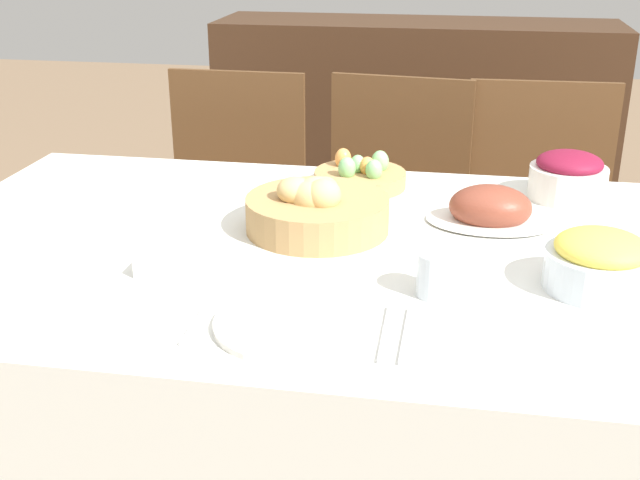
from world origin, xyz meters
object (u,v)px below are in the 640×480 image
object	(u,v)px
bread_basket	(317,209)
sideboard	(413,139)
chair_far_left	(229,214)
knife	(386,333)
drinking_cup	(438,274)
chair_far_center	(389,224)
dinner_plate	(291,324)
beet_salad_bowl	(568,176)
chair_far_right	(536,233)
pineapple_bowl	(600,262)
spoon	(407,335)
butter_dish	(173,264)
ham_platter	(490,210)
egg_basket	(360,176)
fork	(200,317)

from	to	relation	value
bread_basket	sideboard	bearing A→B (deg)	87.64
chair_far_left	sideboard	size ratio (longest dim) A/B	0.57
knife	drinking_cup	xyz separation A→B (m)	(0.07, 0.15, 0.03)
chair_far_center	dinner_plate	world-z (taller)	chair_far_center
chair_far_center	beet_salad_bowl	size ratio (longest dim) A/B	5.46
bread_basket	dinner_plate	xyz separation A→B (m)	(0.03, -0.39, -0.04)
chair_far_right	drinking_cup	size ratio (longest dim) A/B	12.31
chair_far_center	pineapple_bowl	bearing A→B (deg)	-59.40
chair_far_center	knife	size ratio (longest dim) A/B	5.32
knife	spoon	bearing A→B (deg)	-0.49
dinner_plate	spoon	xyz separation A→B (m)	(0.17, 0.00, -0.00)
butter_dish	ham_platter	bearing A→B (deg)	32.01
sideboard	knife	world-z (taller)	sideboard
knife	spoon	size ratio (longest dim) A/B	1.00
spoon	butter_dish	size ratio (longest dim) A/B	1.45
bread_basket	ham_platter	size ratio (longest dim) A/B	1.11
pineapple_bowl	dinner_plate	xyz separation A→B (m)	(-0.46, -0.22, -0.04)
chair_far_right	knife	bearing A→B (deg)	-106.93
beet_salad_bowl	drinking_cup	xyz separation A→B (m)	(-0.25, -0.53, -0.01)
egg_basket	chair_far_center	bearing A→B (deg)	86.98
chair_far_left	beet_salad_bowl	world-z (taller)	chair_far_left
chair_far_left	pineapple_bowl	size ratio (longest dim) A/B	5.10
chair_far_left	egg_basket	xyz separation A→B (m)	(0.46, -0.50, 0.30)
ham_platter	knife	size ratio (longest dim) A/B	1.47
fork	spoon	xyz separation A→B (m)	(0.31, 0.00, 0.00)
bread_basket	ham_platter	xyz separation A→B (m)	(0.33, 0.10, -0.02)
chair_far_center	ham_platter	distance (m)	0.79
pineapple_bowl	ham_platter	bearing A→B (deg)	121.43
chair_far_center	chair_far_left	world-z (taller)	same
chair_far_right	chair_far_center	bearing A→B (deg)	178.58
chair_far_left	beet_salad_bowl	size ratio (longest dim) A/B	5.46
ham_platter	beet_salad_bowl	xyz separation A→B (m)	(0.17, 0.18, 0.02)
ham_platter	dinner_plate	size ratio (longest dim) A/B	1.08
beet_salad_bowl	chair_far_left	bearing A→B (deg)	151.18
chair_far_center	beet_salad_bowl	xyz separation A→B (m)	(0.42, -0.50, 0.33)
ham_platter	butter_dish	distance (m)	0.63
sideboard	drinking_cup	xyz separation A→B (m)	(0.17, -2.05, 0.33)
ham_platter	knife	bearing A→B (deg)	-107.71
chair_far_right	fork	xyz separation A→B (m)	(-0.60, -1.17, 0.28)
dinner_plate	butter_dish	distance (m)	0.28
chair_far_left	spoon	xyz separation A→B (m)	(0.61, -1.17, 0.28)
beet_salad_bowl	drinking_cup	size ratio (longest dim) A/B	2.25
drinking_cup	fork	bearing A→B (deg)	-157.22
spoon	drinking_cup	world-z (taller)	drinking_cup
beet_salad_bowl	dinner_plate	bearing A→B (deg)	-124.51
bread_basket	spoon	size ratio (longest dim) A/B	1.64
sideboard	knife	bearing A→B (deg)	-87.44
bread_basket	chair_far_right	bearing A→B (deg)	57.56
chair_far_left	egg_basket	distance (m)	0.74
chair_far_center	fork	distance (m)	1.22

